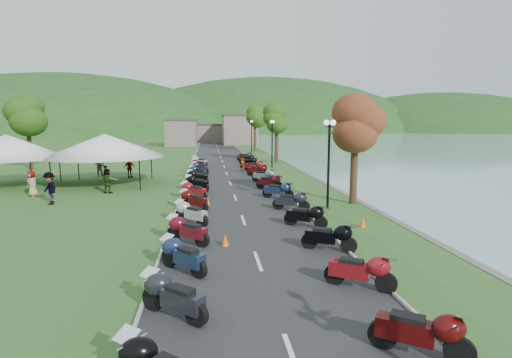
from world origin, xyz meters
name	(u,v)px	position (x,y,z in m)	size (l,w,h in m)	color
road	(224,167)	(0.00, 40.00, 0.01)	(7.00, 120.00, 0.02)	#2B2B2E
hills_backdrop	(211,131)	(0.00, 200.00, 0.00)	(360.00, 120.00, 76.00)	#285621
far_building	(207,132)	(-2.00, 85.00, 2.50)	(18.00, 16.00, 5.00)	#76655B
moto_row_left	(192,207)	(-2.58, 17.03, 0.55)	(2.60, 49.14, 1.10)	#331411
moto_row_right	(270,182)	(2.77, 24.88, 0.55)	(2.60, 44.56, 1.10)	#331411
vendor_tent_main	(106,159)	(-9.70, 28.73, 2.00)	(6.11, 6.11, 4.00)	white
vendor_tent_side	(8,161)	(-16.76, 28.40, 2.00)	(5.47, 5.47, 4.00)	white
tree_lakeside	(355,141)	(6.98, 19.30, 3.80)	(2.74, 2.74, 7.60)	#2F5B16
pedestrian_a	(107,186)	(-9.63, 28.23, 0.00)	(0.57, 0.42, 1.57)	slate
pedestrian_b	(100,176)	(-11.58, 33.98, 0.00)	(0.96, 0.53, 1.97)	slate
pedestrian_c	(51,205)	(-11.20, 21.24, 0.00)	(1.27, 0.53, 1.97)	slate
traffic_cone_near	(225,240)	(-1.10, 11.90, 0.24)	(0.31, 0.31, 0.49)	#F2590C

